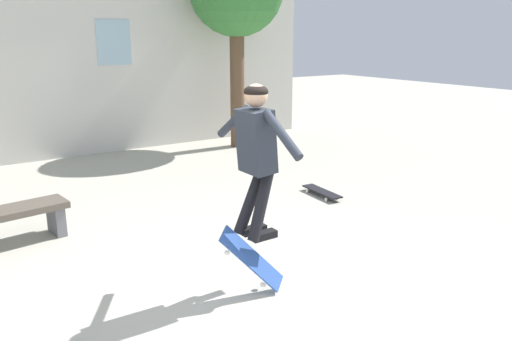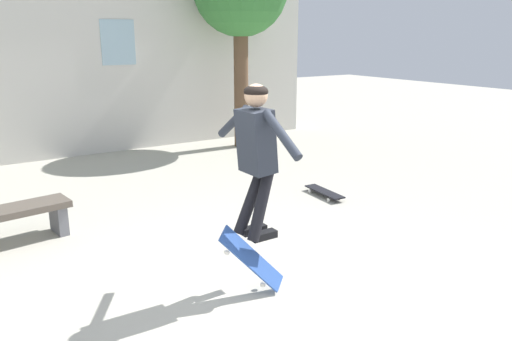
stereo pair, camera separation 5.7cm
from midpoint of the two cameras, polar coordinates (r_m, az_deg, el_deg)
name	(u,v)px [view 1 (the left image)]	position (r m, az deg, el deg)	size (l,w,h in m)	color
ground_plane	(243,312)	(4.65, -1.88, -15.85)	(40.00, 40.00, 0.00)	#B2AD9E
building_backdrop	(46,42)	(10.72, -23.06, 13.34)	(12.33, 0.52, 5.26)	beige
skater	(256,148)	(4.54, -0.34, 2.55)	(0.34, 1.28, 1.45)	#282D38
skateboard_flipping	(252,259)	(4.78, -0.82, -10.11)	(0.65, 0.36, 0.67)	#2D519E
skateboard_resting	(322,191)	(7.75, 7.33, -2.40)	(0.27, 0.80, 0.08)	black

